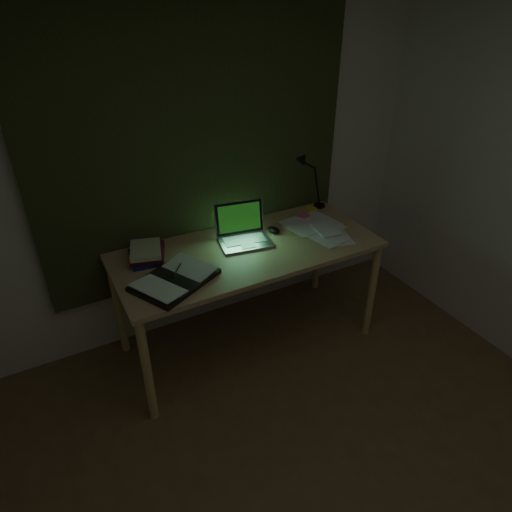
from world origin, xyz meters
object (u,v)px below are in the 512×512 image
at_px(open_textbook, 175,279).
at_px(desk_lamp, 322,178).
at_px(desk, 248,297).
at_px(laptop, 245,227).
at_px(loose_papers, 318,230).
at_px(book_stack, 146,253).

bearing_deg(open_textbook, desk_lamp, -8.80).
bearing_deg(desk_lamp, open_textbook, -155.59).
distance_m(desk, laptop, 0.54).
xyz_separation_m(open_textbook, loose_papers, (1.12, 0.12, -0.01)).
bearing_deg(loose_papers, desk_lamp, 53.68).
xyz_separation_m(book_stack, loose_papers, (1.19, -0.21, -0.04)).
relative_size(desk, loose_papers, 5.03).
relative_size(open_textbook, book_stack, 1.89).
distance_m(book_stack, loose_papers, 1.21).
xyz_separation_m(book_stack, desk_lamp, (1.44, 0.13, 0.19)).
bearing_deg(laptop, desk, -96.33).
bearing_deg(desk_lamp, book_stack, -168.82).
bearing_deg(laptop, open_textbook, -150.44).
xyz_separation_m(desk, book_stack, (-0.64, 0.18, 0.46)).
bearing_deg(open_textbook, loose_papers, -21.31).
bearing_deg(laptop, book_stack, 179.78).
height_order(open_textbook, loose_papers, open_textbook).
height_order(book_stack, desk_lamp, desk_lamp).
relative_size(laptop, open_textbook, 0.83).
xyz_separation_m(open_textbook, desk_lamp, (1.37, 0.46, 0.22)).
height_order(open_textbook, desk_lamp, desk_lamp).
height_order(book_stack, loose_papers, book_stack).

